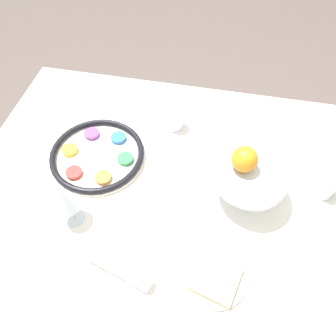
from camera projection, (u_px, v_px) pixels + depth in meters
ground_plane at (166, 271)px, 1.62m from camera, size 8.00×8.00×0.00m
dining_table at (165, 240)px, 1.33m from camera, size 1.27×1.02×0.74m
seder_plate at (97, 155)px, 1.09m from camera, size 0.31×0.31×0.03m
wine_glass at (65, 199)px, 0.89m from camera, size 0.08×0.08×0.15m
fruit_stand at (250, 177)px, 0.94m from camera, size 0.22×0.22×0.12m
orange_fruit at (245, 159)px, 0.91m from camera, size 0.07×0.07×0.07m
bread_plate at (216, 279)px, 0.86m from camera, size 0.16×0.16×0.02m
napkin_roll at (118, 269)px, 0.86m from camera, size 0.20×0.09×0.04m
cup_near at (254, 147)px, 1.09m from camera, size 0.07×0.07×0.08m
cup_mid at (174, 119)px, 1.16m from camera, size 0.07×0.07×0.08m
cup_far at (325, 185)px, 0.99m from camera, size 0.07×0.07×0.08m
fork_left at (104, 101)px, 1.27m from camera, size 0.05×0.17×0.01m
fork_right at (111, 102)px, 1.26m from camera, size 0.04×0.17×0.01m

